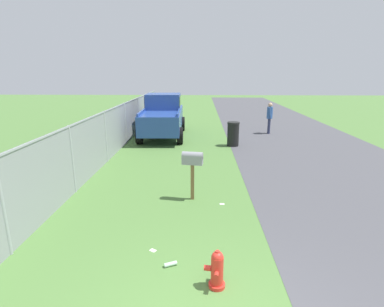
# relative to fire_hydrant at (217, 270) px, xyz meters

# --- Properties ---
(road_asphalt) EXTENTS (60.00, 6.46, 0.01)m
(road_asphalt) POSITION_rel_fire_hydrant_xyz_m (4.73, -4.27, -0.29)
(road_asphalt) COLOR #47474C
(road_asphalt) RESTS_ON ground
(fire_hydrant) EXTENTS (0.36, 0.33, 0.62)m
(fire_hydrant) POSITION_rel_fire_hydrant_xyz_m (0.00, 0.00, 0.00)
(fire_hydrant) COLOR red
(fire_hydrant) RESTS_ON ground
(mailbox) EXTENTS (0.28, 0.54, 1.26)m
(mailbox) POSITION_rel_fire_hydrant_xyz_m (3.29, 0.46, 0.72)
(mailbox) COLOR brown
(mailbox) RESTS_ON ground
(pickup_truck) EXTENTS (4.94, 2.21, 2.09)m
(pickup_truck) POSITION_rel_fire_hydrant_xyz_m (11.19, 2.17, 0.81)
(pickup_truck) COLOR #284793
(pickup_truck) RESTS_ON ground
(trash_bin) EXTENTS (0.53, 0.53, 1.06)m
(trash_bin) POSITION_rel_fire_hydrant_xyz_m (9.11, -1.16, 0.24)
(trash_bin) COLOR black
(trash_bin) RESTS_ON ground
(pedestrian) EXTENTS (0.48, 0.30, 1.62)m
(pedestrian) POSITION_rel_fire_hydrant_xyz_m (11.92, -3.33, 0.64)
(pedestrian) COLOR #2D3351
(pedestrian) RESTS_ON ground
(fence_section) EXTENTS (20.41, 0.07, 1.84)m
(fence_section) POSITION_rel_fire_hydrant_xyz_m (8.01, 3.67, 0.70)
(fence_section) COLOR #9EA3A8
(fence_section) RESTS_ON ground
(litter_wrapper_near_hydrant) EXTENTS (0.10, 0.13, 0.01)m
(litter_wrapper_near_hydrant) POSITION_rel_fire_hydrant_xyz_m (2.99, -0.28, -0.29)
(litter_wrapper_near_hydrant) COLOR silver
(litter_wrapper_near_hydrant) RESTS_ON ground
(litter_wrapper_midfield_b) EXTENTS (0.14, 0.15, 0.01)m
(litter_wrapper_midfield_b) POSITION_rel_fire_hydrant_xyz_m (0.93, 1.12, -0.29)
(litter_wrapper_midfield_b) COLOR silver
(litter_wrapper_midfield_b) RESTS_ON ground
(litter_bottle_far_scatter) EXTENTS (0.15, 0.23, 0.07)m
(litter_bottle_far_scatter) POSITION_rel_fire_hydrant_xyz_m (0.49, 0.76, -0.26)
(litter_bottle_far_scatter) COLOR #B2D8BF
(litter_bottle_far_scatter) RESTS_ON ground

